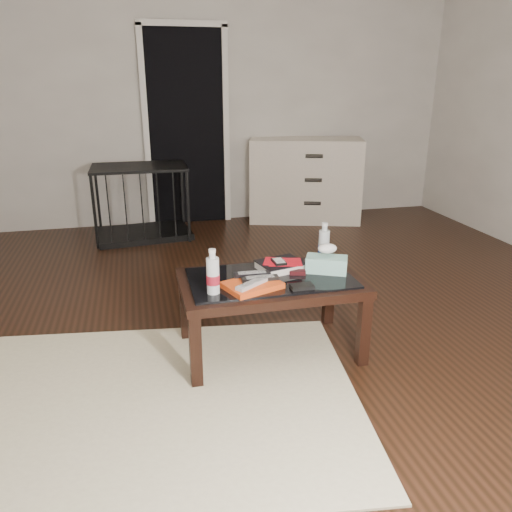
{
  "coord_description": "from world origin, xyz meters",
  "views": [
    {
      "loc": [
        -0.95,
        -2.95,
        1.5
      ],
      "look_at": [
        -0.33,
        -0.34,
        0.55
      ],
      "focal_mm": 35.0,
      "sensor_mm": 36.0,
      "label": 1
    }
  ],
  "objects_px": {
    "tissue_box": "(326,264)",
    "pet_crate": "(142,214)",
    "coffee_table": "(270,288)",
    "water_bottle_right": "(324,242)",
    "textbook": "(281,265)",
    "dresser": "(305,180)",
    "water_bottle_left": "(213,271)"
  },
  "relations": [
    {
      "from": "coffee_table",
      "to": "water_bottle_right",
      "type": "xyz_separation_m",
      "value": [
        0.38,
        0.18,
        0.18
      ]
    },
    {
      "from": "coffee_table",
      "to": "water_bottle_left",
      "type": "height_order",
      "value": "water_bottle_left"
    },
    {
      "from": "pet_crate",
      "to": "textbook",
      "type": "bearing_deg",
      "value": -79.14
    },
    {
      "from": "pet_crate",
      "to": "water_bottle_left",
      "type": "xyz_separation_m",
      "value": [
        0.31,
        -2.6,
        0.35
      ]
    },
    {
      "from": "tissue_box",
      "to": "coffee_table",
      "type": "bearing_deg",
      "value": -153.52
    },
    {
      "from": "pet_crate",
      "to": "tissue_box",
      "type": "distance_m",
      "value": 2.66
    },
    {
      "from": "dresser",
      "to": "water_bottle_left",
      "type": "xyz_separation_m",
      "value": [
        -1.47,
        -2.83,
        0.13
      ]
    },
    {
      "from": "water_bottle_right",
      "to": "water_bottle_left",
      "type": "bearing_deg",
      "value": -155.96
    },
    {
      "from": "pet_crate",
      "to": "textbook",
      "type": "height_order",
      "value": "pet_crate"
    },
    {
      "from": "dresser",
      "to": "water_bottle_left",
      "type": "height_order",
      "value": "dresser"
    },
    {
      "from": "coffee_table",
      "to": "pet_crate",
      "type": "bearing_deg",
      "value": 104.84
    },
    {
      "from": "textbook",
      "to": "tissue_box",
      "type": "distance_m",
      "value": 0.26
    },
    {
      "from": "coffee_table",
      "to": "dresser",
      "type": "relative_size",
      "value": 0.77
    },
    {
      "from": "coffee_table",
      "to": "tissue_box",
      "type": "bearing_deg",
      "value": 1.01
    },
    {
      "from": "textbook",
      "to": "dresser",
      "type": "bearing_deg",
      "value": 53.6
    },
    {
      "from": "dresser",
      "to": "tissue_box",
      "type": "height_order",
      "value": "dresser"
    },
    {
      "from": "water_bottle_right",
      "to": "tissue_box",
      "type": "bearing_deg",
      "value": -105.41
    },
    {
      "from": "pet_crate",
      "to": "tissue_box",
      "type": "bearing_deg",
      "value": -74.74
    },
    {
      "from": "textbook",
      "to": "water_bottle_left",
      "type": "relative_size",
      "value": 1.05
    },
    {
      "from": "water_bottle_left",
      "to": "pet_crate",
      "type": "bearing_deg",
      "value": 96.79
    },
    {
      "from": "dresser",
      "to": "tissue_box",
      "type": "relative_size",
      "value": 5.62
    },
    {
      "from": "water_bottle_left",
      "to": "water_bottle_right",
      "type": "bearing_deg",
      "value": 24.04
    },
    {
      "from": "tissue_box",
      "to": "pet_crate",
      "type": "bearing_deg",
      "value": 137.31
    },
    {
      "from": "dresser",
      "to": "pet_crate",
      "type": "bearing_deg",
      "value": -155.77
    },
    {
      "from": "water_bottle_right",
      "to": "tissue_box",
      "type": "xyz_separation_m",
      "value": [
        -0.05,
        -0.18,
        -0.07
      ]
    },
    {
      "from": "coffee_table",
      "to": "dresser",
      "type": "xyz_separation_m",
      "value": [
        1.12,
        2.69,
        0.05
      ]
    },
    {
      "from": "water_bottle_left",
      "to": "water_bottle_right",
      "type": "xyz_separation_m",
      "value": [
        0.72,
        0.32,
        0.0
      ]
    },
    {
      "from": "coffee_table",
      "to": "tissue_box",
      "type": "height_order",
      "value": "tissue_box"
    },
    {
      "from": "pet_crate",
      "to": "water_bottle_right",
      "type": "relative_size",
      "value": 4.05
    },
    {
      "from": "water_bottle_left",
      "to": "textbook",
      "type": "bearing_deg",
      "value": 29.59
    },
    {
      "from": "textbook",
      "to": "water_bottle_right",
      "type": "relative_size",
      "value": 1.05
    },
    {
      "from": "pet_crate",
      "to": "water_bottle_left",
      "type": "relative_size",
      "value": 4.05
    }
  ]
}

